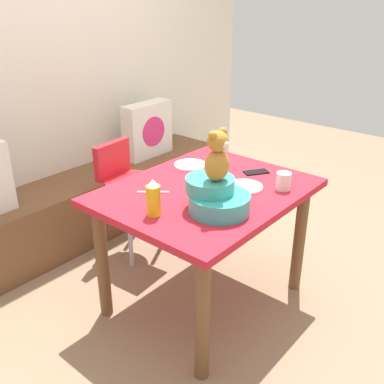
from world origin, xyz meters
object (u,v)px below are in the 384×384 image
(infant_seat_teal, at_px, (216,197))
(cell_phone, at_px, (256,172))
(teddy_bear, at_px, (217,157))
(dining_table, at_px, (206,208))
(highchair, at_px, (127,184))
(coffee_mug, at_px, (284,181))
(dinner_plate_near, at_px, (244,187))
(dinner_plate_far, at_px, (190,165))
(pillow_floral_right, at_px, (148,130))
(ketchup_bottle, at_px, (154,198))

(infant_seat_teal, bearing_deg, cell_phone, 12.01)
(teddy_bear, bearing_deg, dining_table, 49.26)
(cell_phone, bearing_deg, infant_seat_teal, 134.60)
(highchair, bearing_deg, coffee_mug, -81.29)
(coffee_mug, height_order, dinner_plate_near, coffee_mug)
(dinner_plate_far, bearing_deg, dinner_plate_near, -97.61)
(pillow_floral_right, bearing_deg, highchair, -145.65)
(cell_phone, bearing_deg, pillow_floral_right, 17.52)
(pillow_floral_right, bearing_deg, ketchup_bottle, -133.25)
(coffee_mug, height_order, dinner_plate_far, coffee_mug)
(dining_table, bearing_deg, ketchup_bottle, -179.83)
(dining_table, relative_size, coffee_mug, 9.27)
(dinner_plate_near, distance_m, dinner_plate_far, 0.44)
(pillow_floral_right, relative_size, highchair, 0.56)
(infant_seat_teal, distance_m, teddy_bear, 0.21)
(dining_table, height_order, ketchup_bottle, ketchup_bottle)
(infant_seat_teal, bearing_deg, coffee_mug, -15.90)
(coffee_mug, xyz_separation_m, dinner_plate_near, (-0.12, 0.17, -0.04))
(dining_table, bearing_deg, cell_phone, -12.58)
(dinner_plate_near, bearing_deg, pillow_floral_right, 66.99)
(coffee_mug, xyz_separation_m, dinner_plate_far, (-0.06, 0.61, -0.04))
(ketchup_bottle, bearing_deg, coffee_mug, -25.71)
(highchair, relative_size, cell_phone, 5.49)
(ketchup_bottle, xyz_separation_m, cell_phone, (0.77, -0.08, -0.08))
(pillow_floral_right, xyz_separation_m, teddy_bear, (-0.88, -1.37, 0.34))
(highchair, relative_size, dinner_plate_far, 3.95)
(dining_table, distance_m, coffee_mug, 0.45)
(pillow_floral_right, relative_size, cell_phone, 3.06)
(teddy_bear, height_order, coffee_mug, teddy_bear)
(dining_table, distance_m, ketchup_bottle, 0.45)
(ketchup_bottle, bearing_deg, highchair, 56.77)
(dinner_plate_far, distance_m, cell_phone, 0.40)
(dining_table, height_order, coffee_mug, coffee_mug)
(ketchup_bottle, height_order, dinner_plate_far, ketchup_bottle)
(dinner_plate_far, bearing_deg, coffee_mug, -84.08)
(highchair, relative_size, teddy_bear, 3.16)
(teddy_bear, bearing_deg, coffee_mug, -15.83)
(pillow_floral_right, xyz_separation_m, highchair, (-0.61, -0.42, -0.16))
(teddy_bear, bearing_deg, dinner_plate_far, 52.35)
(ketchup_bottle, bearing_deg, pillow_floral_right, 46.75)
(dining_table, relative_size, cell_phone, 7.72)
(dining_table, distance_m, infant_seat_teal, 0.32)
(dining_table, bearing_deg, pillow_floral_right, 58.95)
(cell_phone, bearing_deg, dining_table, 110.01)
(coffee_mug, relative_size, cell_phone, 0.83)
(pillow_floral_right, relative_size, teddy_bear, 1.76)
(dining_table, relative_size, dinner_plate_far, 5.56)
(dinner_plate_near, bearing_deg, dining_table, 133.44)
(highchair, xyz_separation_m, ketchup_bottle, (-0.50, -0.76, 0.31))
(highchair, xyz_separation_m, infant_seat_teal, (-0.27, -0.96, 0.29))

